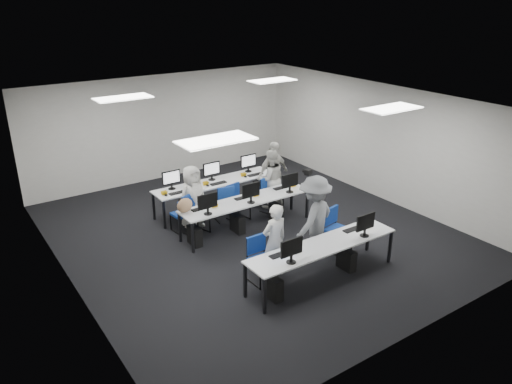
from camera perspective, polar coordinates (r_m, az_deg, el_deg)
room at (r=10.87m, az=-0.54°, el=2.48°), size 9.00×9.02×3.00m
ceiling_panels at (r=10.47m, az=-0.57°, el=10.16°), size 5.20×4.60×0.02m
desk_front at (r=9.47m, az=7.65°, el=-6.25°), size 3.20×0.70×0.73m
desk_mid at (r=11.33m, az=-1.09°, el=-1.15°), size 3.20×0.70×0.73m
desk_back at (r=12.44m, az=-4.64°, el=0.95°), size 3.20×0.70×0.73m
equipment_front at (r=9.51m, az=6.76°, el=-8.32°), size 2.51×0.41×1.19m
equipment_mid at (r=11.35m, az=-1.84°, el=-2.89°), size 2.91×0.41×1.19m
equipment_back at (r=12.66m, az=-3.89°, el=-0.21°), size 2.91×0.41×1.19m
chair_0 at (r=9.51m, az=0.66°, el=-8.68°), size 0.44×0.48×0.89m
chair_1 at (r=10.70m, az=9.25°, el=-5.18°), size 0.55×0.58×0.93m
chair_2 at (r=11.38m, az=-6.87°, el=-3.39°), size 0.58×0.61×0.91m
chair_3 at (r=12.00m, az=-2.07°, el=-1.92°), size 0.50×0.53×0.86m
chair_4 at (r=12.41m, az=1.77°, el=-1.05°), size 0.55×0.58×0.87m
chair_5 at (r=11.54m, az=-8.42°, el=-3.24°), size 0.44×0.47×0.82m
chair_6 at (r=12.02m, az=-3.73°, el=-1.85°), size 0.51×0.54×0.89m
chair_7 at (r=12.79m, az=1.29°, el=-0.35°), size 0.49×0.52×0.86m
handbag at (r=10.75m, az=-8.15°, el=-1.52°), size 0.43×0.33×0.31m
student_0 at (r=9.47m, az=2.13°, el=-5.60°), size 0.55×0.37×1.49m
student_1 at (r=12.50m, az=1.63°, el=1.51°), size 0.83×0.71×1.52m
student_2 at (r=11.52m, az=-7.27°, el=-0.57°), size 0.80×0.60×1.49m
student_3 at (r=12.66m, az=1.99°, el=2.12°), size 1.02×0.55×1.66m
photographer at (r=10.07m, az=6.68°, el=-3.04°), size 1.31×1.01×1.79m
dslr_camera at (r=9.79m, az=6.01°, el=2.29°), size 0.19×0.22×0.10m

